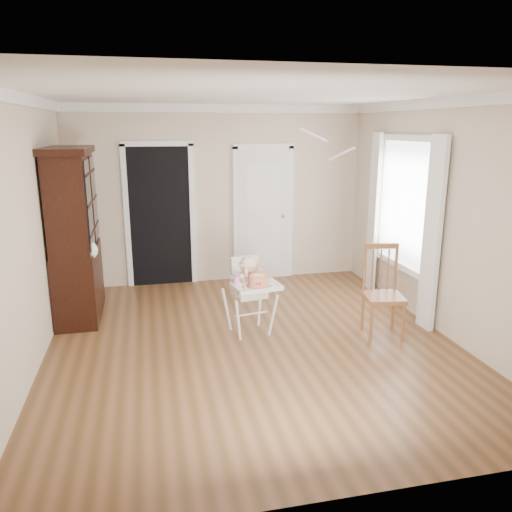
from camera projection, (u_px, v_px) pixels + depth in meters
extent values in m
plane|color=brown|center=(253.00, 344.00, 5.64)|extent=(5.00, 5.00, 0.00)
plane|color=white|center=(253.00, 93.00, 4.96)|extent=(5.00, 5.00, 0.00)
plane|color=beige|center=(219.00, 196.00, 7.66)|extent=(4.50, 0.00, 4.50)
plane|color=beige|center=(26.00, 236.00, 4.83)|extent=(0.00, 5.00, 5.00)
plane|color=beige|center=(442.00, 218.00, 5.77)|extent=(0.00, 5.00, 5.00)
cube|color=black|center=(160.00, 217.00, 7.54)|extent=(0.90, 0.03, 2.10)
cube|color=white|center=(127.00, 219.00, 7.43)|extent=(0.08, 0.05, 2.18)
cube|color=white|center=(193.00, 216.00, 7.64)|extent=(0.08, 0.05, 2.18)
cube|color=white|center=(157.00, 144.00, 7.26)|extent=(1.06, 0.05, 0.08)
cube|color=white|center=(263.00, 215.00, 7.87)|extent=(0.80, 0.05, 2.05)
cube|color=white|center=(236.00, 216.00, 7.78)|extent=(0.08, 0.05, 2.13)
cube|color=white|center=(290.00, 214.00, 7.97)|extent=(0.08, 0.05, 2.13)
sphere|color=gold|center=(283.00, 216.00, 7.91)|extent=(0.06, 0.06, 0.06)
cube|color=white|center=(407.00, 204.00, 6.51)|extent=(0.02, 1.20, 1.60)
cube|color=white|center=(410.00, 138.00, 6.30)|extent=(0.06, 1.36, 0.08)
cube|color=white|center=(432.00, 235.00, 5.82)|extent=(0.08, 0.28, 2.30)
cube|color=white|center=(374.00, 213.00, 7.30)|extent=(0.08, 0.28, 2.30)
cylinder|color=white|center=(238.00, 321.00, 5.63)|extent=(0.10, 0.12, 0.54)
cylinder|color=white|center=(273.00, 316.00, 5.79)|extent=(0.12, 0.10, 0.54)
cylinder|color=white|center=(227.00, 310.00, 5.98)|extent=(0.12, 0.10, 0.54)
cylinder|color=white|center=(260.00, 305.00, 6.14)|extent=(0.10, 0.12, 0.54)
cylinder|color=white|center=(251.00, 314.00, 5.85)|extent=(0.41, 0.09, 0.02)
cube|color=silver|center=(250.00, 293.00, 5.82)|extent=(0.39, 0.38, 0.07)
cube|color=silver|center=(236.00, 286.00, 5.73)|extent=(0.09, 0.31, 0.16)
cube|color=silver|center=(263.00, 283.00, 5.86)|extent=(0.09, 0.31, 0.16)
cube|color=silver|center=(245.00, 272.00, 5.91)|extent=(0.34, 0.11, 0.39)
cube|color=white|center=(257.00, 287.00, 5.60)|extent=(0.56, 0.44, 0.03)
cube|color=white|center=(263.00, 290.00, 5.44)|extent=(0.50, 0.11, 0.04)
ellipsoid|color=beige|center=(249.00, 281.00, 5.81)|extent=(0.23, 0.19, 0.25)
sphere|color=beige|center=(249.00, 265.00, 5.76)|extent=(0.20, 0.20, 0.17)
sphere|color=red|center=(250.00, 278.00, 5.75)|extent=(0.13, 0.13, 0.13)
sphere|color=red|center=(249.00, 270.00, 5.70)|extent=(0.06, 0.06, 0.06)
sphere|color=red|center=(262.00, 265.00, 5.75)|extent=(0.06, 0.06, 0.06)
cylinder|color=silver|center=(259.00, 286.00, 5.59)|extent=(0.29, 0.29, 0.01)
cylinder|color=red|center=(259.00, 280.00, 5.58)|extent=(0.22, 0.22, 0.12)
cylinder|color=#F2E08C|center=(261.00, 276.00, 5.56)|extent=(0.10, 0.10, 0.02)
cylinder|color=#EB8FCE|center=(237.00, 281.00, 5.59)|extent=(0.07, 0.07, 0.11)
cylinder|color=#9863AE|center=(237.00, 275.00, 5.58)|extent=(0.07, 0.07, 0.03)
cone|color=#9863AE|center=(237.00, 272.00, 5.57)|extent=(0.02, 0.02, 0.04)
cube|color=black|center=(79.00, 282.00, 6.38)|extent=(0.50, 1.19, 0.89)
cube|color=black|center=(72.00, 201.00, 6.11)|extent=(0.46, 1.19, 1.19)
cube|color=black|center=(89.00, 204.00, 5.88)|extent=(0.02, 0.52, 1.04)
cube|color=black|center=(94.00, 198.00, 6.45)|extent=(0.02, 0.52, 1.04)
cube|color=black|center=(67.00, 150.00, 5.96)|extent=(0.54, 1.27, 0.08)
ellipsoid|color=white|center=(89.00, 250.00, 5.97)|extent=(0.20, 0.16, 0.22)
cube|color=brown|center=(384.00, 297.00, 5.77)|extent=(0.50, 0.50, 0.05)
cylinder|color=brown|center=(371.00, 322.00, 5.64)|extent=(0.04, 0.04, 0.46)
cylinder|color=brown|center=(403.00, 322.00, 5.66)|extent=(0.04, 0.04, 0.46)
cylinder|color=brown|center=(363.00, 311.00, 6.00)|extent=(0.04, 0.04, 0.46)
cylinder|color=brown|center=(393.00, 310.00, 6.02)|extent=(0.04, 0.04, 0.46)
cylinder|color=brown|center=(365.00, 268.00, 5.88)|extent=(0.04, 0.04, 0.60)
cylinder|color=brown|center=(396.00, 268.00, 5.89)|extent=(0.04, 0.04, 0.60)
cube|color=brown|center=(382.00, 246.00, 5.82)|extent=(0.39, 0.11, 0.06)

